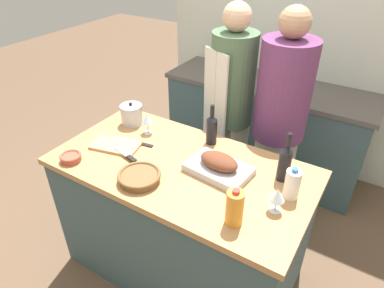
# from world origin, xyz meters

# --- Properties ---
(ground_plane) EXTENTS (12.00, 12.00, 0.00)m
(ground_plane) POSITION_xyz_m (0.00, 0.00, 0.00)
(ground_plane) COLOR brown
(kitchen_island) EXTENTS (1.57, 0.83, 0.93)m
(kitchen_island) POSITION_xyz_m (0.00, 0.00, 0.47)
(kitchen_island) COLOR #3D565B
(kitchen_island) RESTS_ON ground_plane
(back_counter) EXTENTS (1.90, 0.60, 0.92)m
(back_counter) POSITION_xyz_m (0.00, 1.46, 0.46)
(back_counter) COLOR #3D565B
(back_counter) RESTS_ON ground_plane
(back_wall) EXTENTS (2.40, 0.10, 2.55)m
(back_wall) POSITION_xyz_m (0.00, 1.81, 1.27)
(back_wall) COLOR silver
(back_wall) RESTS_ON ground_plane
(roasting_pan) EXTENTS (0.39, 0.27, 0.12)m
(roasting_pan) POSITION_xyz_m (0.22, 0.05, 0.97)
(roasting_pan) COLOR #BCBCC1
(roasting_pan) RESTS_ON kitchen_island
(wicker_basket) EXTENTS (0.24, 0.24, 0.05)m
(wicker_basket) POSITION_xyz_m (-0.12, -0.25, 0.96)
(wicker_basket) COLOR brown
(wicker_basket) RESTS_ON kitchen_island
(cutting_board) EXTENTS (0.34, 0.23, 0.02)m
(cutting_board) POSITION_xyz_m (-0.47, -0.06, 0.94)
(cutting_board) COLOR tan
(cutting_board) RESTS_ON kitchen_island
(stock_pot) EXTENTS (0.16, 0.16, 0.17)m
(stock_pot) POSITION_xyz_m (-0.58, 0.24, 1.00)
(stock_pot) COLOR #B7B7BC
(stock_pot) RESTS_ON kitchen_island
(mixing_bowl) EXTENTS (0.13, 0.13, 0.04)m
(mixing_bowl) POSITION_xyz_m (-0.59, -0.32, 0.95)
(mixing_bowl) COLOR #A84C38
(mixing_bowl) RESTS_ON kitchen_island
(juice_jug) EXTENTS (0.09, 0.09, 0.20)m
(juice_jug) POSITION_xyz_m (0.47, -0.25, 1.02)
(juice_jug) COLOR orange
(juice_jug) RESTS_ON kitchen_island
(milk_jug) EXTENTS (0.08, 0.08, 0.18)m
(milk_jug) POSITION_xyz_m (0.64, 0.07, 1.01)
(milk_jug) COLOR white
(milk_jug) RESTS_ON kitchen_island
(wine_bottle_green) EXTENTS (0.07, 0.07, 0.27)m
(wine_bottle_green) POSITION_xyz_m (0.03, 0.31, 1.04)
(wine_bottle_green) COLOR black
(wine_bottle_green) RESTS_ON kitchen_island
(wine_bottle_dark) EXTENTS (0.07, 0.07, 0.30)m
(wine_bottle_dark) POSITION_xyz_m (0.56, 0.19, 1.05)
(wine_bottle_dark) COLOR black
(wine_bottle_dark) RESTS_ON kitchen_island
(wine_glass_left) EXTENTS (0.08, 0.08, 0.14)m
(wine_glass_left) POSITION_xyz_m (0.61, -0.07, 1.03)
(wine_glass_left) COLOR silver
(wine_glass_left) RESTS_ON kitchen_island
(wine_glass_right) EXTENTS (0.08, 0.08, 0.15)m
(wine_glass_right) POSITION_xyz_m (-0.40, 0.19, 1.03)
(wine_glass_right) COLOR silver
(wine_glass_right) RESTS_ON kitchen_island
(knife_chef) EXTENTS (0.28, 0.07, 0.01)m
(knife_chef) POSITION_xyz_m (-0.39, 0.04, 0.93)
(knife_chef) COLOR #B7B7BC
(knife_chef) RESTS_ON kitchen_island
(knife_paring) EXTENTS (0.20, 0.08, 0.01)m
(knife_paring) POSITION_xyz_m (-0.33, -0.11, 0.95)
(knife_paring) COLOR #B7B7BC
(knife_paring) RESTS_ON cutting_board
(condiment_bottle_tall) EXTENTS (0.06, 0.06, 0.15)m
(condiment_bottle_tall) POSITION_xyz_m (-0.43, 1.35, 0.99)
(condiment_bottle_tall) COLOR #B28E2D
(condiment_bottle_tall) RESTS_ON back_counter
(condiment_bottle_short) EXTENTS (0.05, 0.05, 0.17)m
(condiment_bottle_short) POSITION_xyz_m (-0.44, 1.42, 1.00)
(condiment_bottle_short) COLOR maroon
(condiment_bottle_short) RESTS_ON back_counter
(person_cook_aproned) EXTENTS (0.35, 0.37, 1.72)m
(person_cook_aproned) POSITION_xyz_m (-0.07, 0.80, 0.96)
(person_cook_aproned) COLOR beige
(person_cook_aproned) RESTS_ON ground_plane
(person_cook_guest) EXTENTS (0.37, 0.37, 1.74)m
(person_cook_guest) POSITION_xyz_m (0.33, 0.78, 0.96)
(person_cook_guest) COLOR beige
(person_cook_guest) RESTS_ON ground_plane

